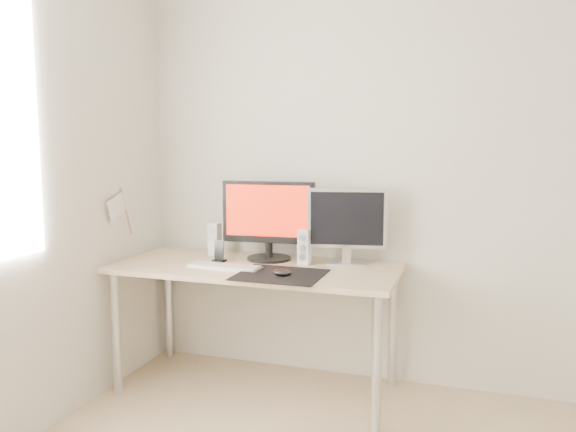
# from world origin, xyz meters

# --- Properties ---
(wall_back) EXTENTS (3.50, 0.00, 3.50)m
(wall_back) POSITION_xyz_m (0.00, 1.75, 1.25)
(wall_back) COLOR silver
(wall_back) RESTS_ON ground
(mousepad) EXTENTS (0.45, 0.40, 0.00)m
(mousepad) POSITION_xyz_m (-0.72, 1.20, 0.73)
(mousepad) COLOR black
(mousepad) RESTS_ON desk
(mouse) EXTENTS (0.10, 0.06, 0.04)m
(mouse) POSITION_xyz_m (-0.70, 1.17, 0.75)
(mouse) COLOR black
(mouse) RESTS_ON mousepad
(desk) EXTENTS (1.60, 0.70, 0.73)m
(desk) POSITION_xyz_m (-0.93, 1.38, 0.65)
(desk) COLOR #D1B587
(desk) RESTS_ON ground
(main_monitor) EXTENTS (0.55, 0.28, 0.47)m
(main_monitor) POSITION_xyz_m (-0.91, 1.54, 0.98)
(main_monitor) COLOR black
(main_monitor) RESTS_ON desk
(second_monitor) EXTENTS (0.45, 0.20, 0.43)m
(second_monitor) POSITION_xyz_m (-0.45, 1.57, 0.97)
(second_monitor) COLOR silver
(second_monitor) RESTS_ON desk
(speaker_left) EXTENTS (0.06, 0.08, 0.20)m
(speaker_left) POSITION_xyz_m (-1.28, 1.58, 0.83)
(speaker_left) COLOR white
(speaker_left) RESTS_ON desk
(speaker_right) EXTENTS (0.06, 0.08, 0.20)m
(speaker_right) POSITION_xyz_m (-0.68, 1.50, 0.83)
(speaker_right) COLOR white
(speaker_right) RESTS_ON desk
(keyboard) EXTENTS (0.42, 0.14, 0.02)m
(keyboard) POSITION_xyz_m (-1.07, 1.27, 0.74)
(keyboard) COLOR silver
(keyboard) RESTS_ON desk
(phone_dock) EXTENTS (0.07, 0.06, 0.13)m
(phone_dock) POSITION_xyz_m (-1.17, 1.41, 0.77)
(phone_dock) COLOR black
(phone_dock) RESTS_ON desk
(pennant) EXTENTS (0.01, 0.23, 0.29)m
(pennant) POSITION_xyz_m (-1.72, 1.24, 1.05)
(pennant) COLOR #A57F54
(pennant) RESTS_ON wall_left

